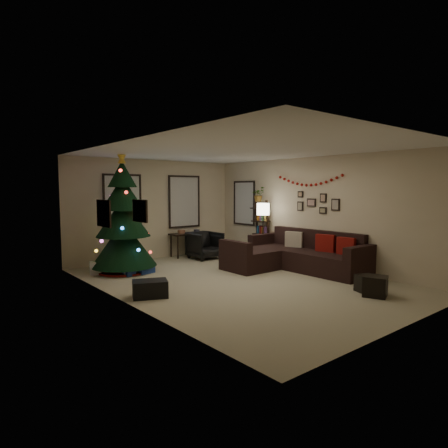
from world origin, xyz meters
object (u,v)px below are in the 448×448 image
at_px(desk, 190,235).
at_px(desk_chair, 205,245).
at_px(christmas_tree, 123,222).
at_px(sofa, 293,257).
at_px(bookshelf, 262,230).

relative_size(desk, desk_chair, 1.66).
bearing_deg(christmas_tree, sofa, -35.59).
height_order(christmas_tree, sofa, christmas_tree).
relative_size(sofa, bookshelf, 1.89).
relative_size(desk_chair, bookshelf, 0.46).
relative_size(sofa, desk_chair, 4.09).
bearing_deg(desk_chair, bookshelf, -35.34).
bearing_deg(christmas_tree, desk_chair, 4.18).
distance_m(christmas_tree, desk, 2.63).
bearing_deg(bookshelf, sofa, -107.49).
bearing_deg(desk, sofa, -75.51).
xyz_separation_m(christmas_tree, desk_chair, (2.46, 0.18, -0.78)).
xyz_separation_m(sofa, desk, (-0.81, 3.15, 0.28)).
relative_size(desk, bookshelf, 0.76).
xyz_separation_m(sofa, desk_chair, (-0.78, 2.50, 0.07)).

